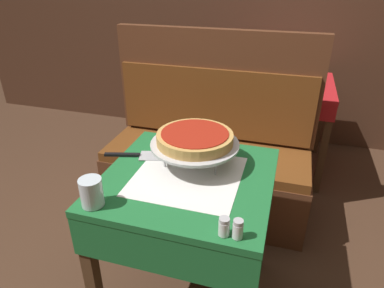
% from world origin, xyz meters
% --- Properties ---
extents(dining_table_front, '(0.70, 0.70, 0.73)m').
position_xyz_m(dining_table_front, '(0.00, 0.00, 0.61)').
color(dining_table_front, '#1E6B33').
rests_on(dining_table_front, ground_plane).
extents(dining_table_rear, '(0.73, 0.73, 0.73)m').
position_xyz_m(dining_table_rear, '(0.31, 1.49, 0.63)').
color(dining_table_rear, red).
rests_on(dining_table_rear, ground_plane).
extents(booth_bench, '(1.32, 0.49, 1.18)m').
position_xyz_m(booth_bench, '(-0.10, 0.77, 0.34)').
color(booth_bench, brown).
rests_on(booth_bench, ground_plane).
extents(back_wall_panel, '(6.00, 0.04, 2.40)m').
position_xyz_m(back_wall_panel, '(0.00, 2.04, 1.20)').
color(back_wall_panel, '#4C2D1E').
rests_on(back_wall_panel, ground_plane).
extents(pizza_pan_stand, '(0.38, 0.38, 0.10)m').
position_xyz_m(pizza_pan_stand, '(-0.00, 0.10, 0.82)').
color(pizza_pan_stand, '#ADADB2').
rests_on(pizza_pan_stand, dining_table_front).
extents(deep_dish_pizza, '(0.33, 0.33, 0.05)m').
position_xyz_m(deep_dish_pizza, '(-0.00, 0.10, 0.86)').
color(deep_dish_pizza, tan).
rests_on(deep_dish_pizza, pizza_pan_stand).
extents(pizza_server, '(0.27, 0.12, 0.01)m').
position_xyz_m(pizza_server, '(-0.28, 0.09, 0.74)').
color(pizza_server, '#BCBCC1').
rests_on(pizza_server, dining_table_front).
extents(water_glass_near, '(0.08, 0.08, 0.11)m').
position_xyz_m(water_glass_near, '(-0.27, -0.29, 0.79)').
color(water_glass_near, silver).
rests_on(water_glass_near, dining_table_front).
extents(salt_shaker, '(0.04, 0.04, 0.07)m').
position_xyz_m(salt_shaker, '(0.22, -0.30, 0.76)').
color(salt_shaker, silver).
rests_on(salt_shaker, dining_table_front).
extents(pepper_shaker, '(0.03, 0.03, 0.07)m').
position_xyz_m(pepper_shaker, '(0.26, -0.30, 0.77)').
color(pepper_shaker, silver).
rests_on(pepper_shaker, dining_table_front).
extents(napkin_holder, '(0.10, 0.05, 0.09)m').
position_xyz_m(napkin_holder, '(-0.00, 0.31, 0.78)').
color(napkin_holder, '#B2B2B7').
rests_on(napkin_holder, dining_table_front).
extents(condiment_caddy, '(0.12, 0.12, 0.18)m').
position_xyz_m(condiment_caddy, '(0.21, 1.58, 0.77)').
color(condiment_caddy, black).
rests_on(condiment_caddy, dining_table_rear).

